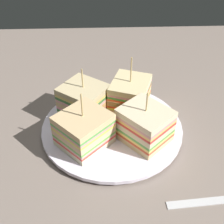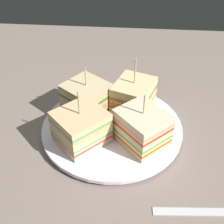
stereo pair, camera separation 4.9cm
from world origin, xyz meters
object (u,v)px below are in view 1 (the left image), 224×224
at_px(plate, 112,127).
at_px(sandwich_wedge_0, 144,125).
at_px(sandwich_wedge_1, 130,95).
at_px(sandwich_wedge_2, 84,100).
at_px(sandwich_wedge_3, 84,130).
at_px(chip_pile, 110,120).

xyz_separation_m(plate, sandwich_wedge_0, (0.04, 0.05, 0.03)).
bearing_deg(sandwich_wedge_1, sandwich_wedge_2, -61.56).
height_order(sandwich_wedge_1, sandwich_wedge_2, sandwich_wedge_1).
relative_size(sandwich_wedge_1, sandwich_wedge_3, 1.04).
bearing_deg(plate, sandwich_wedge_3, -48.06).
relative_size(sandwich_wedge_3, chip_pile, 1.54).
relative_size(sandwich_wedge_0, sandwich_wedge_3, 0.98).
height_order(sandwich_wedge_0, sandwich_wedge_3, sandwich_wedge_3).
xyz_separation_m(plate, sandwich_wedge_3, (0.04, -0.05, 0.03)).
xyz_separation_m(sandwich_wedge_1, sandwich_wedge_2, (0.01, -0.08, -0.00)).
distance_m(sandwich_wedge_1, chip_pile, 0.06).
height_order(sandwich_wedge_0, sandwich_wedge_2, sandwich_wedge_0).
relative_size(plate, chip_pile, 3.72).
bearing_deg(sandwich_wedge_0, plate, 13.12).
bearing_deg(sandwich_wedge_1, sandwich_wedge_0, 30.35).
height_order(sandwich_wedge_0, chip_pile, sandwich_wedge_0).
xyz_separation_m(plate, sandwich_wedge_2, (-0.04, -0.05, 0.03)).
bearing_deg(sandwich_wedge_3, chip_pile, 3.60).
bearing_deg(sandwich_wedge_0, sandwich_wedge_1, -32.00).
bearing_deg(sandwich_wedge_1, plate, -14.79).
xyz_separation_m(sandwich_wedge_1, sandwich_wedge_3, (0.09, -0.08, 0.00)).
distance_m(plate, chip_pile, 0.01).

